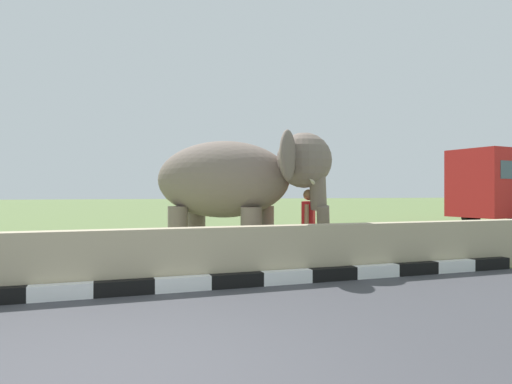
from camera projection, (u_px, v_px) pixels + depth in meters
ground_plane at (134, 381)px, 3.85m from camera, size 220.00×220.00×0.00m
asphalt_road at (134, 381)px, 3.85m from camera, size 120.00×6.58×0.01m
striped_curb at (93, 290)px, 6.89m from camera, size 16.20×0.20×0.24m
barrier_parapet at (237, 255)px, 7.94m from camera, size 28.00×0.36×1.00m
elephant at (237, 181)px, 10.07m from camera, size 3.93×3.68×2.84m
person_handler at (308, 223)px, 9.82m from camera, size 0.45×0.60×1.66m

